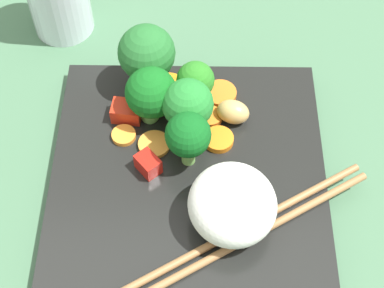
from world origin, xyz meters
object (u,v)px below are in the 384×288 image
object	(u,v)px
broccoli_floret_4	(192,136)
carrot_slice_2	(160,144)
square_plate	(194,174)
chopstick_pair	(252,233)
rice_mound	(238,204)

from	to	relation	value
broccoli_floret_4	carrot_slice_2	size ratio (longest dim) A/B	2.03
square_plate	chopstick_pair	bearing A→B (deg)	35.90
broccoli_floret_4	chopstick_pair	bearing A→B (deg)	32.86
rice_mound	carrot_slice_2	world-z (taller)	rice_mound
rice_mound	chopstick_pair	xyz separation A→B (cm)	(1.42, 1.18, -2.34)
square_plate	carrot_slice_2	size ratio (longest dim) A/B	8.31
square_plate	broccoli_floret_4	world-z (taller)	broccoli_floret_4
rice_mound	broccoli_floret_4	distance (cm)	7.18
square_plate	rice_mound	world-z (taller)	rice_mound
broccoli_floret_4	chopstick_pair	distance (cm)	9.57
square_plate	rice_mound	size ratio (longest dim) A/B	3.24
broccoli_floret_4	chopstick_pair	world-z (taller)	broccoli_floret_4
broccoli_floret_4	chopstick_pair	xyz separation A→B (cm)	(7.49, 4.84, -3.47)
carrot_slice_2	square_plate	bearing A→B (deg)	50.53
carrot_slice_2	broccoli_floret_4	bearing A→B (deg)	62.00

